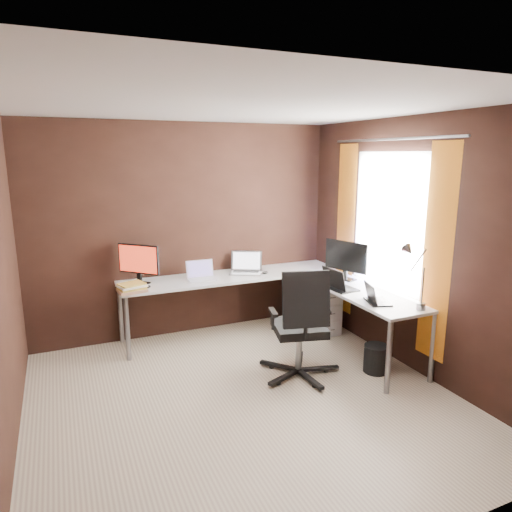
{
  "coord_description": "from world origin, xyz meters",
  "views": [
    {
      "loc": [
        -1.37,
        -3.41,
        2.13
      ],
      "look_at": [
        0.53,
        0.95,
        1.07
      ],
      "focal_mm": 32.0,
      "sensor_mm": 36.0,
      "label": 1
    }
  ],
  "objects_px": {
    "drawer_pedestal": "(317,308)",
    "monitor_right": "(346,258)",
    "book_stack": "(132,288)",
    "desk_lamp": "(413,268)",
    "monitor_left": "(138,262)",
    "laptop_white": "(201,275)",
    "laptop_black_small": "(375,298)",
    "office_chair": "(300,345)",
    "laptop_silver": "(246,268)",
    "wastebasket": "(376,359)",
    "laptop_black_big": "(338,285)"
  },
  "relations": [
    {
      "from": "drawer_pedestal",
      "to": "laptop_silver",
      "type": "bearing_deg",
      "value": 152.08
    },
    {
      "from": "monitor_left",
      "to": "office_chair",
      "type": "bearing_deg",
      "value": -2.48
    },
    {
      "from": "book_stack",
      "to": "desk_lamp",
      "type": "relative_size",
      "value": 0.51
    },
    {
      "from": "laptop_silver",
      "to": "wastebasket",
      "type": "xyz_separation_m",
      "value": [
        0.75,
        -1.58,
        -0.64
      ]
    },
    {
      "from": "monitor_right",
      "to": "laptop_black_small",
      "type": "distance_m",
      "value": 0.86
    },
    {
      "from": "laptop_black_big",
      "to": "laptop_white",
      "type": "bearing_deg",
      "value": 46.39
    },
    {
      "from": "desk_lamp",
      "to": "office_chair",
      "type": "height_order",
      "value": "desk_lamp"
    },
    {
      "from": "drawer_pedestal",
      "to": "office_chair",
      "type": "height_order",
      "value": "office_chair"
    },
    {
      "from": "drawer_pedestal",
      "to": "desk_lamp",
      "type": "height_order",
      "value": "desk_lamp"
    },
    {
      "from": "laptop_silver",
      "to": "office_chair",
      "type": "bearing_deg",
      "value": -61.91
    },
    {
      "from": "laptop_black_big",
      "to": "wastebasket",
      "type": "height_order",
      "value": "laptop_black_big"
    },
    {
      "from": "monitor_left",
      "to": "laptop_black_big",
      "type": "xyz_separation_m",
      "value": [
        1.9,
        -1.07,
        -0.2
      ]
    },
    {
      "from": "drawer_pedestal",
      "to": "desk_lamp",
      "type": "xyz_separation_m",
      "value": [
        0.13,
        -1.44,
        0.82
      ]
    },
    {
      "from": "monitor_right",
      "to": "laptop_white",
      "type": "bearing_deg",
      "value": 44.71
    },
    {
      "from": "drawer_pedestal",
      "to": "wastebasket",
      "type": "distance_m",
      "value": 1.19
    },
    {
      "from": "laptop_black_big",
      "to": "desk_lamp",
      "type": "distance_m",
      "value": 0.9
    },
    {
      "from": "drawer_pedestal",
      "to": "laptop_white",
      "type": "height_order",
      "value": "laptop_white"
    },
    {
      "from": "laptop_white",
      "to": "wastebasket",
      "type": "height_order",
      "value": "laptop_white"
    },
    {
      "from": "laptop_black_big",
      "to": "monitor_left",
      "type": "bearing_deg",
      "value": 55.37
    },
    {
      "from": "drawer_pedestal",
      "to": "laptop_silver",
      "type": "distance_m",
      "value": 0.99
    },
    {
      "from": "laptop_black_small",
      "to": "laptop_black_big",
      "type": "bearing_deg",
      "value": 26.98
    },
    {
      "from": "laptop_silver",
      "to": "monitor_left",
      "type": "bearing_deg",
      "value": -152.94
    },
    {
      "from": "desk_lamp",
      "to": "drawer_pedestal",
      "type": "bearing_deg",
      "value": 104.5
    },
    {
      "from": "wastebasket",
      "to": "laptop_black_small",
      "type": "bearing_deg",
      "value": 169.24
    },
    {
      "from": "monitor_left",
      "to": "wastebasket",
      "type": "xyz_separation_m",
      "value": [
        2.02,
        -1.6,
        -0.84
      ]
    },
    {
      "from": "monitor_right",
      "to": "wastebasket",
      "type": "distance_m",
      "value": 1.18
    },
    {
      "from": "monitor_left",
      "to": "laptop_black_big",
      "type": "distance_m",
      "value": 2.19
    },
    {
      "from": "laptop_white",
      "to": "book_stack",
      "type": "height_order",
      "value": "laptop_white"
    },
    {
      "from": "laptop_black_small",
      "to": "monitor_right",
      "type": "bearing_deg",
      "value": 4.11
    },
    {
      "from": "monitor_left",
      "to": "book_stack",
      "type": "xyz_separation_m",
      "value": [
        -0.13,
        -0.28,
        -0.21
      ]
    },
    {
      "from": "monitor_right",
      "to": "laptop_black_small",
      "type": "relative_size",
      "value": 1.57
    },
    {
      "from": "book_stack",
      "to": "office_chair",
      "type": "xyz_separation_m",
      "value": [
        1.4,
        -1.1,
        -0.45
      ]
    },
    {
      "from": "monitor_left",
      "to": "laptop_black_small",
      "type": "xyz_separation_m",
      "value": [
        1.97,
        -1.59,
        -0.2
      ]
    },
    {
      "from": "laptop_white",
      "to": "laptop_black_small",
      "type": "relative_size",
      "value": 0.97
    },
    {
      "from": "laptop_white",
      "to": "monitor_left",
      "type": "bearing_deg",
      "value": 173.94
    },
    {
      "from": "laptop_black_big",
      "to": "book_stack",
      "type": "relative_size",
      "value": 1.18
    },
    {
      "from": "monitor_left",
      "to": "laptop_black_small",
      "type": "bearing_deg",
      "value": 5.87
    },
    {
      "from": "monitor_left",
      "to": "laptop_silver",
      "type": "distance_m",
      "value": 1.28
    },
    {
      "from": "drawer_pedestal",
      "to": "monitor_right",
      "type": "height_order",
      "value": "monitor_right"
    },
    {
      "from": "laptop_black_small",
      "to": "wastebasket",
      "type": "bearing_deg",
      "value": -82.14
    },
    {
      "from": "monitor_left",
      "to": "office_chair",
      "type": "distance_m",
      "value": 1.99
    },
    {
      "from": "monitor_right",
      "to": "laptop_black_small",
      "type": "height_order",
      "value": "monitor_right"
    },
    {
      "from": "drawer_pedestal",
      "to": "monitor_left",
      "type": "relative_size",
      "value": 1.36
    },
    {
      "from": "monitor_right",
      "to": "desk_lamp",
      "type": "relative_size",
      "value": 0.85
    },
    {
      "from": "drawer_pedestal",
      "to": "laptop_white",
      "type": "bearing_deg",
      "value": 166.66
    },
    {
      "from": "office_chair",
      "to": "laptop_silver",
      "type": "bearing_deg",
      "value": 104.63
    },
    {
      "from": "laptop_white",
      "to": "laptop_black_small",
      "type": "distance_m",
      "value": 1.97
    },
    {
      "from": "wastebasket",
      "to": "laptop_silver",
      "type": "bearing_deg",
      "value": 115.35
    },
    {
      "from": "drawer_pedestal",
      "to": "desk_lamp",
      "type": "distance_m",
      "value": 1.66
    },
    {
      "from": "drawer_pedestal",
      "to": "book_stack",
      "type": "bearing_deg",
      "value": 176.03
    }
  ]
}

